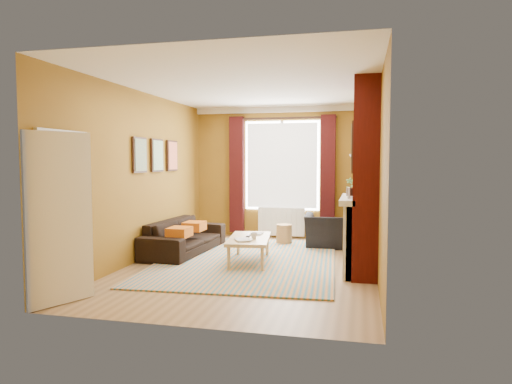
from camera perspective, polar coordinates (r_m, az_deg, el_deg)
ground at (r=7.32m, az=-0.45°, el=-9.16°), size 5.50×5.50×0.00m
room_walls at (r=7.28m, az=4.94°, el=1.78°), size 3.82×5.54×2.83m
striped_rug at (r=7.64m, az=-1.07°, el=-8.51°), size 3.06×4.09×0.02m
sofa at (r=8.33m, az=-8.91°, el=-5.49°), size 0.93×2.09×0.60m
armchair at (r=8.88m, az=9.31°, el=-4.79°), size 1.01×0.90×0.63m
coffee_table at (r=7.40m, az=-0.84°, el=-6.03°), size 0.80×1.34×0.42m
wicker_stool at (r=9.13m, az=3.54°, el=-5.28°), size 0.41×0.41×0.39m
floor_lamp at (r=9.09m, az=12.35°, el=2.24°), size 0.34×0.34×1.77m
book_a at (r=7.05m, az=-2.54°, el=-6.04°), size 0.34×0.37×0.03m
book_b at (r=7.72m, az=-0.57°, el=-5.20°), size 0.20×0.26×0.02m
mug at (r=7.22m, az=-0.26°, el=-5.50°), size 0.12×0.12×0.10m
tv_remote at (r=7.46m, az=-0.96°, el=-5.51°), size 0.06×0.16×0.02m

